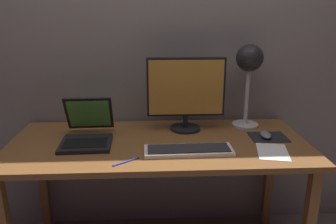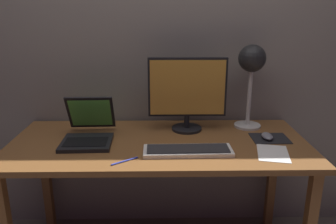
# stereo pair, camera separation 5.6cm
# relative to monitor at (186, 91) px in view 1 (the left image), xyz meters

# --- Properties ---
(back_wall) EXTENTS (4.80, 0.06, 2.60)m
(back_wall) POSITION_rel_monitor_xyz_m (-0.16, 0.22, 0.33)
(back_wall) COLOR gray
(back_wall) RESTS_ON ground
(desk) EXTENTS (1.60, 0.70, 0.74)m
(desk) POSITION_rel_monitor_xyz_m (-0.16, -0.18, -0.31)
(desk) COLOR brown
(desk) RESTS_ON ground
(monitor) EXTENTS (0.45, 0.18, 0.43)m
(monitor) POSITION_rel_monitor_xyz_m (0.00, 0.00, 0.00)
(monitor) COLOR black
(monitor) RESTS_ON desk
(keyboard_main) EXTENTS (0.44, 0.15, 0.03)m
(keyboard_main) POSITION_rel_monitor_xyz_m (-0.02, -0.33, -0.22)
(keyboard_main) COLOR silver
(keyboard_main) RESTS_ON desk
(laptop) EXTENTS (0.27, 0.35, 0.23)m
(laptop) POSITION_rel_monitor_xyz_m (-0.55, -0.13, -0.17)
(laptop) COLOR black
(laptop) RESTS_ON desk
(desk_lamp) EXTENTS (0.16, 0.16, 0.49)m
(desk_lamp) POSITION_rel_monitor_xyz_m (0.37, 0.05, 0.14)
(desk_lamp) COLOR beige
(desk_lamp) RESTS_ON desk
(mousepad) EXTENTS (0.20, 0.16, 0.00)m
(mousepad) POSITION_rel_monitor_xyz_m (0.45, -0.15, -0.23)
(mousepad) COLOR black
(mousepad) RESTS_ON desk
(mouse) EXTENTS (0.06, 0.10, 0.03)m
(mouse) POSITION_rel_monitor_xyz_m (0.43, -0.16, -0.21)
(mouse) COLOR slate
(mouse) RESTS_ON mousepad
(paper_sheet_near_mouse) EXTENTS (0.19, 0.24, 0.00)m
(paper_sheet_near_mouse) POSITION_rel_monitor_xyz_m (0.40, -0.35, -0.23)
(paper_sheet_near_mouse) COLOR white
(paper_sheet_near_mouse) RESTS_ON desk
(pen) EXTENTS (0.12, 0.09, 0.01)m
(pen) POSITION_rel_monitor_xyz_m (-0.32, -0.43, -0.23)
(pen) COLOR #2633A5
(pen) RESTS_ON desk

